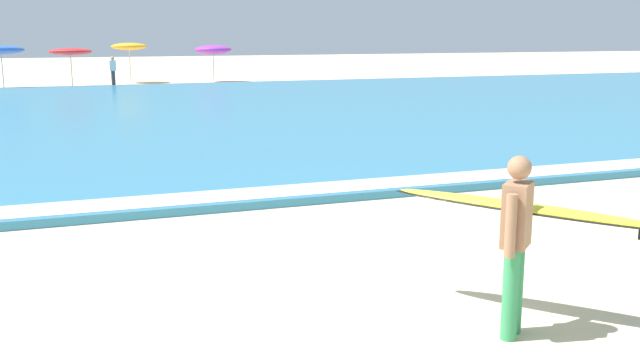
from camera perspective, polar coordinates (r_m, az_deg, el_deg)
The scene contains 9 objects.
ground_plane at distance 6.92m, azimuth -3.80°, elevation -12.67°, with size 160.00×160.00×0.00m, color beige.
sea at distance 25.35m, azimuth -16.25°, elevation 4.77°, with size 120.00×28.00×0.14m, color teal.
surf_foam at distance 12.17m, azimuth -11.45°, elevation -1.50°, with size 120.00×0.89×0.01m, color white.
surfer_with_board at distance 7.25m, azimuth 15.46°, elevation -3.26°, with size 2.12×2.28×1.73m.
beach_umbrella_2 at distance 40.00m, azimuth -23.55°, elevation 9.24°, with size 2.23×2.25×2.21m.
beach_umbrella_3 at distance 40.35m, azimuth -18.83°, elevation 9.43°, with size 2.15×2.16×2.04m.
beach_umbrella_4 at distance 42.56m, azimuth -14.61°, elevation 10.00°, with size 1.95×1.96×2.24m.
beach_umbrella_5 at distance 42.37m, azimuth -8.31°, elevation 9.97°, with size 2.07×2.09×2.10m.
beachgoer_near_row_left at distance 39.49m, azimuth -15.79°, elevation 8.17°, with size 0.32×0.20×1.58m.
Camera 1 is at (-1.77, -6.07, 2.83)m, focal length 41.19 mm.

